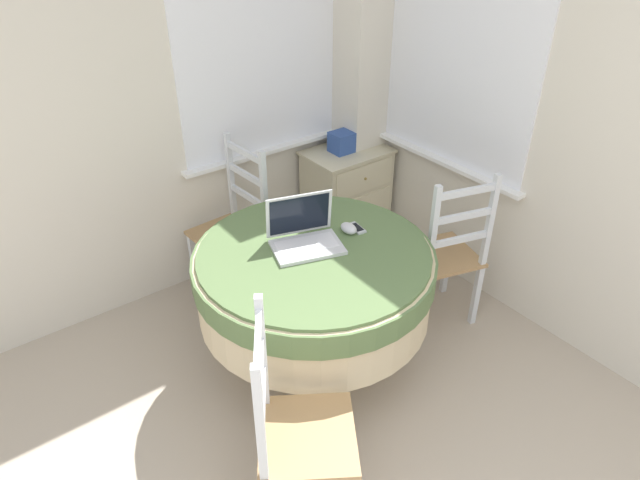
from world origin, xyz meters
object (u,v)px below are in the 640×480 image
dining_chair_near_back_window (234,228)px  laptop (304,235)px  round_dining_table (314,278)px  computer_mouse (349,228)px  dining_chair_camera_near (295,431)px  corner_cabinet (346,196)px  cell_phone (357,228)px  dining_chair_near_right_window (444,255)px  storage_box (342,142)px

dining_chair_near_back_window → laptop: bearing=-90.6°
round_dining_table → dining_chair_near_back_window: dining_chair_near_back_window is taller
laptop → computer_mouse: laptop is taller
dining_chair_camera_near → corner_cabinet: (1.50, 1.52, -0.10)m
round_dining_table → cell_phone: (0.30, 0.03, 0.17)m
dining_chair_camera_near → round_dining_table: bearing=48.4°
dining_chair_camera_near → computer_mouse: bearing=39.4°
laptop → dining_chair_near_back_window: (0.01, 0.76, -0.33)m
cell_phone → dining_chair_camera_near: bearing=-142.4°
corner_cabinet → dining_chair_near_right_window: bearing=-96.9°
round_dining_table → dining_chair_near_right_window: (0.82, -0.14, -0.12)m
cell_phone → dining_chair_near_right_window: bearing=-18.9°
corner_cabinet → storage_box: (-0.04, 0.02, 0.42)m
dining_chair_near_back_window → computer_mouse: bearing=-73.7°
round_dining_table → cell_phone: 0.34m
cell_phone → dining_chair_camera_near: dining_chair_camera_near is taller
dining_chair_near_right_window → storage_box: size_ratio=6.55×
storage_box → dining_chair_near_right_window: bearing=-94.8°
computer_mouse → corner_cabinet: (0.70, 0.86, -0.41)m
dining_chair_near_right_window → dining_chair_camera_near: size_ratio=1.00×
laptop → dining_chair_camera_near: dining_chair_camera_near is taller
dining_chair_camera_near → dining_chair_near_right_window: bearing=19.4°
dining_chair_near_right_window → storage_box: (0.09, 1.05, 0.31)m
computer_mouse → dining_chair_near_right_window: 0.67m
computer_mouse → dining_chair_near_back_window: bearing=106.3°
round_dining_table → computer_mouse: computer_mouse is taller
storage_box → computer_mouse: bearing=-127.1°
laptop → dining_chair_near_back_window: bearing=89.4°
round_dining_table → dining_chair_near_back_window: size_ratio=1.21×
round_dining_table → corner_cabinet: 1.31m
cell_phone → corner_cabinet: bearing=53.1°
cell_phone → dining_chair_near_back_window: 0.90m
round_dining_table → corner_cabinet: size_ratio=1.72×
cell_phone → dining_chair_near_right_window: dining_chair_near_right_window is taller
dining_chair_camera_near → storage_box: size_ratio=6.55×
laptop → dining_chair_near_back_window: 0.83m
dining_chair_near_right_window → storage_box: 1.10m
dining_chair_near_right_window → dining_chair_camera_near: same height
round_dining_table → laptop: size_ratio=3.02×
computer_mouse → dining_chair_camera_near: dining_chair_camera_near is taller
round_dining_table → computer_mouse: bearing=7.0°
dining_chair_near_back_window → dining_chair_camera_near: same height
computer_mouse → cell_phone: bearing=2.7°
computer_mouse → laptop: bearing=169.1°
dining_chair_near_back_window → dining_chair_near_right_window: size_ratio=1.00×
dining_chair_near_right_window → storage_box: dining_chair_near_right_window is taller
computer_mouse → dining_chair_camera_near: 1.08m
laptop → storage_box: (0.91, 0.83, -0.02)m
computer_mouse → dining_chair_camera_near: (-0.80, -0.66, -0.31)m
computer_mouse → dining_chair_near_right_window: bearing=-16.9°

